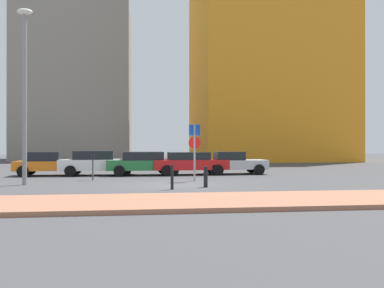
% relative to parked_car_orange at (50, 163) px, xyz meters
% --- Properties ---
extents(ground_plane, '(120.00, 120.00, 0.00)m').
position_rel_parked_car_orange_xyz_m(ground_plane, '(6.82, -6.41, -0.72)').
color(ground_plane, '#424244').
extents(sidewalk_brick, '(40.00, 3.50, 0.14)m').
position_rel_parked_car_orange_xyz_m(sidewalk_brick, '(6.82, -12.27, -0.65)').
color(sidewalk_brick, '#9E664C').
rests_on(sidewalk_brick, ground).
extents(parked_car_orange, '(4.03, 2.06, 1.40)m').
position_rel_parked_car_orange_xyz_m(parked_car_orange, '(0.00, 0.00, 0.00)').
color(parked_car_orange, orange).
rests_on(parked_car_orange, ground).
extents(parked_car_white, '(4.66, 2.11, 1.45)m').
position_rel_parked_car_orange_xyz_m(parked_car_white, '(2.78, -0.08, 0.04)').
color(parked_car_white, white).
rests_on(parked_car_white, ground).
extents(parked_car_green, '(4.65, 2.13, 1.40)m').
position_rel_parked_car_orange_xyz_m(parked_car_green, '(5.58, -0.35, 0.03)').
color(parked_car_green, '#237238').
rests_on(parked_car_green, ground).
extents(parked_car_red, '(4.62, 2.14, 1.37)m').
position_rel_parked_car_orange_xyz_m(parked_car_red, '(8.28, -0.37, 0.02)').
color(parked_car_red, red).
rests_on(parked_car_red, ground).
extents(parked_car_silver, '(3.96, 2.00, 1.39)m').
position_rel_parked_car_orange_xyz_m(parked_car_silver, '(11.01, -0.12, -0.00)').
color(parked_car_silver, '#B7BABF').
rests_on(parked_car_silver, ground).
extents(parking_sign_post, '(0.60, 0.12, 2.86)m').
position_rel_parked_car_orange_xyz_m(parking_sign_post, '(8.00, -4.68, 1.08)').
color(parking_sign_post, gray).
rests_on(parking_sign_post, ground).
extents(parking_meter, '(0.18, 0.14, 1.34)m').
position_rel_parked_car_orange_xyz_m(parking_meter, '(2.89, -3.45, 0.15)').
color(parking_meter, '#4C4C51').
rests_on(parking_meter, ground).
extents(street_lamp, '(0.70, 0.36, 8.02)m').
position_rel_parked_car_orange_xyz_m(street_lamp, '(0.10, -5.49, 3.93)').
color(street_lamp, gray).
rests_on(street_lamp, ground).
extents(traffic_bollard_near, '(0.18, 0.18, 0.89)m').
position_rel_parked_car_orange_xyz_m(traffic_bollard_near, '(8.09, -7.57, -0.28)').
color(traffic_bollard_near, black).
rests_on(traffic_bollard_near, ground).
extents(traffic_bollard_mid, '(0.12, 0.12, 1.01)m').
position_rel_parked_car_orange_xyz_m(traffic_bollard_mid, '(6.61, -8.24, -0.22)').
color(traffic_bollard_mid, black).
rests_on(traffic_bollard_mid, ground).
extents(building_colorful_midrise, '(16.53, 15.68, 23.09)m').
position_rel_parked_car_orange_xyz_m(building_colorful_midrise, '(20.18, 22.28, 10.83)').
color(building_colorful_midrise, orange).
rests_on(building_colorful_midrise, ground).
extents(building_under_construction, '(13.29, 10.93, 18.53)m').
position_rel_parked_car_orange_xyz_m(building_under_construction, '(-2.70, 27.24, 8.55)').
color(building_under_construction, gray).
rests_on(building_under_construction, ground).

